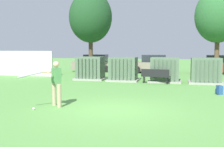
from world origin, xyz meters
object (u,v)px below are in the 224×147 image
Objects in this scene: park_bench at (155,75)px; batter at (55,81)px; transformer_west at (90,69)px; transformer_mid_east at (165,70)px; transformer_east at (206,71)px; sports_ball at (34,109)px; parked_car_left_of_center at (152,64)px; parked_car_leftmost at (95,64)px; backpack at (219,90)px; transformer_mid_west at (123,69)px; parked_car_right_of_center at (217,65)px.

batter reaches higher than park_bench.
transformer_west and transformer_mid_east have the same top height.
transformer_east is (2.55, -0.10, 0.00)m from transformer_mid_east.
sports_ball is at bearing -125.32° from batter.
transformer_mid_east is at bearing -77.79° from parked_car_left_of_center.
transformer_west and parked_car_leftmost have the same top height.
transformer_west is at bearing 149.96° from backpack.
batter is (1.50, -9.06, 0.19)m from transformer_west.
transformer_mid_west is (2.42, -0.23, 0.00)m from transformer_west.
transformer_mid_east reaches higher than backpack.
batter is (-3.17, -7.83, 0.44)m from park_bench.
backpack is at bearing 36.20° from sports_ball.
parked_car_right_of_center is at bearing 60.04° from park_bench.
backpack is (0.25, -4.30, -0.57)m from transformer_east.
parked_car_leftmost is 11.12m from parked_car_right_of_center.
batter is at bearing -95.91° from transformer_mid_west.
transformer_mid_east is at bearing -0.18° from transformer_mid_west.
transformer_east is (5.35, -0.11, 0.00)m from transformer_mid_west.
transformer_mid_west and parked_car_left_of_center have the same top height.
parked_car_right_of_center is (7.88, 16.01, -0.22)m from batter.
batter is at bearing -116.22° from parked_car_right_of_center.
backpack is at bearing -96.73° from parked_car_right_of_center.
parked_car_leftmost is (-2.71, 16.55, 0.71)m from sports_ball.
parked_car_leftmost is 0.98× the size of parked_car_left_of_center.
sports_ball is 0.02× the size of parked_car_right_of_center.
batter is at bearing -80.57° from transformer_west.
parked_car_right_of_center is at bearing 36.54° from transformer_west.
parked_car_right_of_center is at bearing 83.27° from backpack.
transformer_east is 7.47m from parked_car_right_of_center.
sports_ball is 0.20× the size of backpack.
sports_ball is (-6.78, -9.45, -0.74)m from transformer_east.
transformer_mid_west is 7.15m from backpack.
parked_car_left_of_center is 1.01× the size of parked_car_right_of_center.
parked_car_leftmost is at bearing 177.79° from parked_car_left_of_center.
backpack is at bearing -38.19° from transformer_mid_west.
transformer_east reaches higher than sports_ball.
parked_car_leftmost is (-3.23, 15.82, -0.22)m from batter.
park_bench is 4.19× the size of backpack.
backpack is (8.02, -4.64, -0.57)m from transformer_west.
parked_car_leftmost is 0.99× the size of parked_car_right_of_center.
batter is (-0.91, -8.83, 0.19)m from transformer_mid_west.
batter is (-6.26, -8.72, 0.19)m from transformer_east.
transformer_west and parked_car_left_of_center have the same top height.
transformer_mid_east is 23.33× the size of sports_ball.
sports_ball is at bearing -98.53° from transformer_mid_west.
transformer_mid_east is 0.48× the size of parked_car_left_of_center.
sports_ball is 8.72m from backpack.
parked_car_leftmost and parked_car_right_of_center have the same top height.
parked_car_left_of_center is (-4.27, 11.19, 0.54)m from backpack.
transformer_mid_west is at bearing 84.09° from batter.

